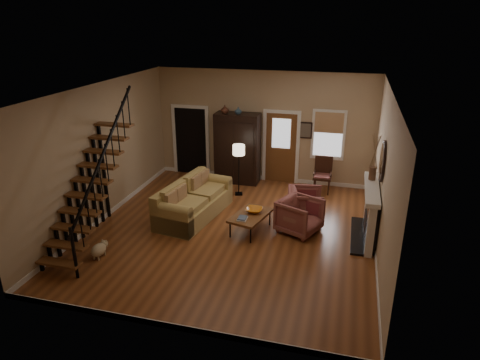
% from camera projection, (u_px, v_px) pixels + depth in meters
% --- Properties ---
extents(room, '(7.00, 7.33, 3.30)m').
position_uv_depth(room, '(234.00, 147.00, 11.22)').
color(room, brown).
rests_on(room, ground).
extents(staircase, '(0.94, 2.80, 3.20)m').
position_uv_depth(staircase, '(87.00, 176.00, 8.99)').
color(staircase, brown).
rests_on(staircase, ground).
extents(fireplace, '(0.33, 1.95, 2.30)m').
position_uv_depth(fireplace, '(372.00, 208.00, 9.52)').
color(fireplace, black).
rests_on(fireplace, ground).
extents(armoire, '(1.30, 0.60, 2.10)m').
position_uv_depth(armoire, '(237.00, 148.00, 12.70)').
color(armoire, black).
rests_on(armoire, ground).
extents(vase_a, '(0.24, 0.24, 0.25)m').
position_uv_depth(vase_a, '(225.00, 109.00, 12.27)').
color(vase_a, '#4C2619').
rests_on(vase_a, armoire).
extents(vase_b, '(0.20, 0.20, 0.21)m').
position_uv_depth(vase_b, '(238.00, 111.00, 12.18)').
color(vase_b, '#334C60').
rests_on(vase_b, armoire).
extents(sofa, '(1.38, 2.49, 0.88)m').
position_uv_depth(sofa, '(194.00, 200.00, 10.67)').
color(sofa, tan).
rests_on(sofa, ground).
extents(coffee_table, '(0.93, 1.27, 0.44)m').
position_uv_depth(coffee_table, '(251.00, 223.00, 10.00)').
color(coffee_table, brown).
rests_on(coffee_table, ground).
extents(bowl, '(0.39, 0.39, 0.10)m').
position_uv_depth(bowl, '(254.00, 210.00, 10.02)').
color(bowl, orange).
rests_on(bowl, coffee_table).
extents(books, '(0.21, 0.28, 0.05)m').
position_uv_depth(books, '(242.00, 218.00, 9.67)').
color(books, beige).
rests_on(books, coffee_table).
extents(armchair_left, '(1.17, 1.15, 0.81)m').
position_uv_depth(armchair_left, '(300.00, 216.00, 9.90)').
color(armchair_left, maroon).
rests_on(armchair_left, ground).
extents(armchair_right, '(0.98, 0.96, 0.78)m').
position_uv_depth(armchair_right, '(305.00, 204.00, 10.57)').
color(armchair_right, maroon).
rests_on(armchair_right, ground).
extents(floor_lamp, '(0.41, 0.41, 1.46)m').
position_uv_depth(floor_lamp, '(239.00, 170.00, 11.87)').
color(floor_lamp, black).
rests_on(floor_lamp, ground).
extents(side_chair, '(0.54, 0.54, 1.02)m').
position_uv_depth(side_chair, '(322.00, 175.00, 12.11)').
color(side_chair, '#331B10').
rests_on(side_chair, ground).
extents(dog, '(0.29, 0.45, 0.32)m').
position_uv_depth(dog, '(99.00, 251.00, 8.92)').
color(dog, '#CAB58A').
rests_on(dog, ground).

